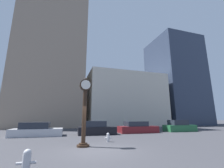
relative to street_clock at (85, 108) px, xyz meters
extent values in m
plane|color=#38383D|center=(0.61, -1.32, -2.37)|extent=(200.00, 200.00, 0.00)
cube|color=gray|center=(-4.45, 22.68, 12.71)|extent=(12.88, 12.00, 30.16)
cube|color=beige|center=(11.62, 22.68, 3.25)|extent=(16.73, 12.00, 11.23)
cube|color=#2D384C|center=(26.81, 22.68, 9.09)|extent=(11.23, 12.00, 22.92)
cylinder|color=black|center=(0.00, 0.00, -2.31)|extent=(0.79, 0.79, 0.12)
cylinder|color=black|center=(0.00, 0.00, -2.20)|extent=(0.53, 0.53, 0.10)
cylinder|color=black|center=(0.00, 0.00, -0.49)|extent=(0.26, 0.26, 3.33)
cylinder|color=black|center=(0.00, 0.00, 1.56)|extent=(0.77, 0.35, 0.77)
cylinder|color=white|center=(0.00, -0.18, 1.56)|extent=(0.63, 0.02, 0.63)
cylinder|color=white|center=(0.00, 0.18, 1.56)|extent=(0.63, 0.02, 0.63)
sphere|color=black|center=(0.00, 0.00, 2.01)|extent=(0.12, 0.12, 0.12)
cube|color=#BCBCC1|center=(-3.68, 6.83, -2.01)|extent=(4.78, 2.05, 0.71)
cube|color=#232833|center=(-3.92, 6.83, -1.35)|extent=(2.64, 1.76, 0.61)
cube|color=black|center=(2.19, 6.46, -1.96)|extent=(4.06, 1.92, 0.81)
cube|color=#232833|center=(1.99, 6.46, -1.25)|extent=(2.25, 1.64, 0.61)
cube|color=maroon|center=(7.30, 6.91, -1.99)|extent=(4.71, 1.98, 0.77)
cube|color=#232833|center=(7.07, 6.92, -1.32)|extent=(2.61, 1.70, 0.56)
cube|color=#236038|center=(13.42, 6.92, -1.96)|extent=(4.12, 1.88, 0.82)
cube|color=#232833|center=(13.21, 6.93, -1.23)|extent=(2.28, 1.60, 0.64)
cylinder|color=#B7B7BC|center=(-2.32, -4.09, -2.08)|extent=(0.26, 0.26, 0.58)
sphere|color=#B7B7BC|center=(-2.32, -4.09, -1.74)|extent=(0.25, 0.25, 0.25)
cylinder|color=#B7B7BC|center=(-2.54, -4.09, -2.05)|extent=(0.17, 0.09, 0.09)
cylinder|color=#B7B7BC|center=(-2.11, -4.09, -2.05)|extent=(0.17, 0.09, 0.09)
cylinder|color=#B7B7BC|center=(2.01, 1.39, -2.12)|extent=(0.22, 0.22, 0.51)
sphere|color=#B7B7BC|center=(2.01, 1.39, -1.82)|extent=(0.21, 0.21, 0.21)
cylinder|color=#B7B7BC|center=(1.83, 1.39, -2.09)|extent=(0.15, 0.08, 0.08)
cylinder|color=#B7B7BC|center=(2.20, 1.39, -2.09)|extent=(0.15, 0.08, 0.08)
camera|label=1|loc=(-1.22, -10.03, -0.59)|focal=24.00mm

